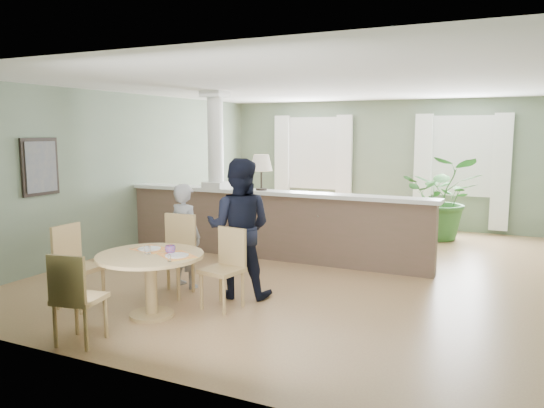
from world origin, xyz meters
The scene contains 12 objects.
ground centered at (0.00, 0.00, 0.00)m, with size 8.00×8.00×0.00m, color tan.
room_shell centered at (-0.03, 0.63, 1.81)m, with size 7.02×8.02×2.71m.
pony_wall centered at (-0.99, 0.20, 0.71)m, with size 5.32×0.38×2.70m.
sofa centered at (-0.68, 1.96, 0.40)m, with size 2.74×1.07×0.80m, color #926950.
houseplant centered at (1.39, 3.00, 0.80)m, with size 1.43×1.24×1.59m, color #2C5F26.
dining_table centered at (-0.91, -2.79, 0.57)m, with size 1.18×1.18×0.81m.
chair_far_boy centered at (-1.18, -1.97, 0.55)m, with size 0.49×0.49×1.00m.
chair_far_man centered at (-0.34, -2.15, 0.51)m, with size 0.48×0.48×0.93m.
chair_near centered at (-1.06, -3.77, 0.51)m, with size 0.48×0.48×0.92m.
chair_side centered at (-1.93, -2.91, 0.54)m, with size 0.45×0.45×0.97m.
child_person centered at (-1.23, -1.68, 0.69)m, with size 0.50×0.33×1.38m, color gray.
man_person centered at (-0.40, -1.72, 0.86)m, with size 0.84×0.65×1.73m, color black.
Camera 1 is at (2.75, -7.37, 2.06)m, focal length 35.00 mm.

